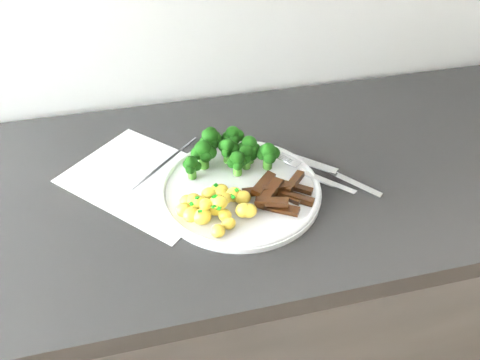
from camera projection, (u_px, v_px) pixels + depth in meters
counter at (200, 322)px, 1.15m from camera, size 2.38×0.59×0.89m
recipe_paper at (147, 179)px, 0.88m from camera, size 0.35×0.36×0.00m
plate at (240, 189)px, 0.85m from camera, size 0.29×0.29×0.02m
broccoli at (229, 149)px, 0.88m from camera, size 0.18×0.13×0.07m
potatoes at (215, 205)px, 0.79m from camera, size 0.13×0.12×0.04m
beef_strips at (278, 193)px, 0.82m from camera, size 0.13×0.11×0.03m
fork at (315, 175)px, 0.86m from camera, size 0.12×0.15×0.02m
knife at (342, 179)px, 0.87m from camera, size 0.15×0.17×0.02m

